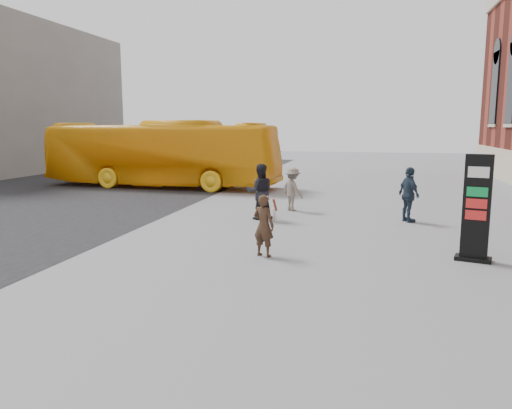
% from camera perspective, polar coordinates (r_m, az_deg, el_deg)
% --- Properties ---
extents(ground, '(100.00, 100.00, 0.00)m').
position_cam_1_polar(ground, '(11.54, 2.62, -6.91)').
color(ground, '#9E9EA3').
extents(info_pylon, '(0.88, 0.59, 2.52)m').
position_cam_1_polar(info_pylon, '(12.69, 23.89, -0.41)').
color(info_pylon, black).
rests_on(info_pylon, ground).
extents(woman, '(0.70, 0.66, 1.52)m').
position_cam_1_polar(woman, '(12.12, 0.91, -2.32)').
color(woman, '#332114').
rests_on(woman, ground).
extents(bus, '(12.41, 3.57, 3.41)m').
position_cam_1_polar(bus, '(26.29, -10.75, 5.70)').
color(bus, '#F8B014').
rests_on(bus, road).
extents(pedestrian_a, '(1.08, 0.95, 1.89)m').
position_cam_1_polar(pedestrian_a, '(16.89, 0.47, 1.47)').
color(pedestrian_a, black).
rests_on(pedestrian_a, ground).
extents(pedestrian_b, '(1.18, 1.15, 1.62)m').
position_cam_1_polar(pedestrian_b, '(18.66, 4.19, 1.76)').
color(pedestrian_b, gray).
rests_on(pedestrian_b, ground).
extents(pedestrian_c, '(0.90, 1.15, 1.82)m').
position_cam_1_polar(pedestrian_c, '(17.15, 17.08, 1.08)').
color(pedestrian_c, '#263646').
rests_on(pedestrian_c, ground).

